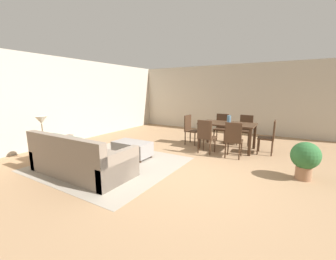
{
  "coord_description": "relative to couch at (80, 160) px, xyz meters",
  "views": [
    {
      "loc": [
        1.84,
        -3.76,
        1.7
      ],
      "look_at": [
        -1.21,
        1.37,
        0.57
      ],
      "focal_mm": 22.57,
      "sensor_mm": 36.0,
      "label": 1
    }
  ],
  "objects": [
    {
      "name": "area_rug",
      "position": [
        0.11,
        0.71,
        -0.28
      ],
      "size": [
        3.0,
        2.8,
        0.01
      ],
      "primitive_type": "cube",
      "color": "gray",
      "rests_on": "ground_plane"
    },
    {
      "name": "dining_chair_far_left",
      "position": [
        1.66,
        4.22,
        0.23
      ],
      "size": [
        0.41,
        0.41,
        0.92
      ],
      "color": "#422B1C",
      "rests_on": "ground_plane"
    },
    {
      "name": "dining_chair_head_east",
      "position": [
        3.18,
        3.46,
        0.23
      ],
      "size": [
        0.41,
        0.41,
        0.92
      ],
      "color": "#422B1C",
      "rests_on": "ground_plane"
    },
    {
      "name": "dining_chair_near_left",
      "position": [
        1.7,
        2.65,
        0.23
      ],
      "size": [
        0.42,
        0.42,
        0.92
      ],
      "color": "#422B1C",
      "rests_on": "ground_plane"
    },
    {
      "name": "table_lamp",
      "position": [
        -1.39,
        0.05,
        0.7
      ],
      "size": [
        0.26,
        0.26,
        0.53
      ],
      "color": "brown",
      "rests_on": "side_table"
    },
    {
      "name": "dining_table",
      "position": [
        2.06,
        3.42,
        0.38
      ],
      "size": [
        1.53,
        0.88,
        0.76
      ],
      "color": "#422B1C",
      "rests_on": "ground_plane"
    },
    {
      "name": "ground_plane",
      "position": [
        1.82,
        1.13,
        -0.29
      ],
      "size": [
        10.8,
        10.8,
        0.0
      ],
      "primitive_type": "plane",
      "color": "#9E7A56"
    },
    {
      "name": "wall_left",
      "position": [
        -2.68,
        1.63,
        1.06
      ],
      "size": [
        0.12,
        11.0,
        2.7
      ],
      "primitive_type": "cube",
      "color": "#BCB2A0",
      "rests_on": "ground_plane"
    },
    {
      "name": "wall_back",
      "position": [
        1.82,
        6.13,
        1.06
      ],
      "size": [
        9.0,
        0.12,
        2.7
      ],
      "primitive_type": "cube",
      "color": "#BCB2A0",
      "rests_on": "ground_plane"
    },
    {
      "name": "couch",
      "position": [
        0.0,
        0.0,
        0.0
      ],
      "size": [
        2.19,
        0.99,
        0.86
      ],
      "color": "gray",
      "rests_on": "ground_plane"
    },
    {
      "name": "ottoman_table",
      "position": [
        0.22,
        1.37,
        -0.05
      ],
      "size": [
        0.96,
        0.54,
        0.41
      ],
      "color": "gray",
      "rests_on": "ground_plane"
    },
    {
      "name": "dining_chair_far_right",
      "position": [
        2.4,
        4.26,
        0.23
      ],
      "size": [
        0.42,
        0.42,
        0.92
      ],
      "color": "#422B1C",
      "rests_on": "ground_plane"
    },
    {
      "name": "dining_chair_near_right",
      "position": [
        2.44,
        2.63,
        0.23
      ],
      "size": [
        0.43,
        0.43,
        0.92
      ],
      "color": "#422B1C",
      "rests_on": "ground_plane"
    },
    {
      "name": "potted_plant",
      "position": [
        3.94,
        2.0,
        0.15
      ],
      "size": [
        0.52,
        0.52,
        0.74
      ],
      "color": "#996B4C",
      "rests_on": "ground_plane"
    },
    {
      "name": "side_table",
      "position": [
        -1.39,
        0.05,
        0.17
      ],
      "size": [
        0.4,
        0.4,
        0.57
      ],
      "color": "brown",
      "rests_on": "ground_plane"
    },
    {
      "name": "dining_chair_head_west",
      "position": [
        0.89,
        3.4,
        0.23
      ],
      "size": [
        0.42,
        0.42,
        0.92
      ],
      "color": "#422B1C",
      "rests_on": "ground_plane"
    },
    {
      "name": "vase_centerpiece",
      "position": [
        2.09,
        3.44,
        0.58
      ],
      "size": [
        0.11,
        0.11,
        0.22
      ],
      "primitive_type": "cylinder",
      "color": "slate",
      "rests_on": "dining_table"
    }
  ]
}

